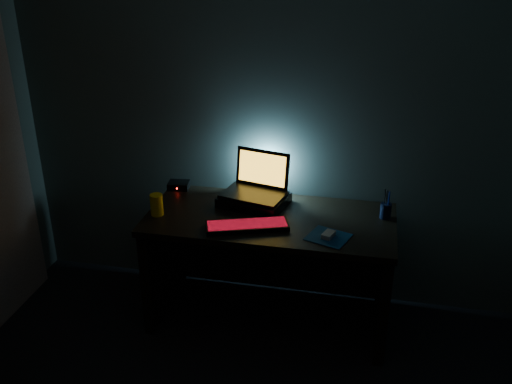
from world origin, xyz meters
TOP-DOWN VIEW (x-y plane):
  - room at (0.00, 0.00)m, footprint 3.50×4.00m
  - desk at (0.00, 1.67)m, footprint 1.50×0.70m
  - riser at (-0.13, 1.77)m, footprint 0.46×0.38m
  - laptop at (-0.12, 1.82)m, footprint 0.43×0.36m
  - keyboard at (-0.11, 1.45)m, footprint 0.50×0.30m
  - mousepad at (0.37, 1.44)m, footprint 0.27×0.26m
  - mouse at (0.37, 1.44)m, footprint 0.08×0.10m
  - pen_cup at (0.68, 1.75)m, footprint 0.07×0.07m
  - juice_glass at (-0.68, 1.51)m, footprint 0.10×0.10m
  - router at (-0.68, 1.91)m, footprint 0.15×0.12m

SIDE VIEW (x-z plane):
  - desk at x=0.00m, z-range 0.12..0.87m
  - mousepad at x=0.37m, z-range 0.75..0.75m
  - keyboard at x=-0.11m, z-range 0.75..0.78m
  - mouse at x=0.37m, z-range 0.75..0.78m
  - router at x=-0.68m, z-range 0.75..0.80m
  - riser at x=-0.13m, z-range 0.75..0.81m
  - pen_cup at x=0.68m, z-range 0.75..0.84m
  - juice_glass at x=-0.68m, z-range 0.75..0.88m
  - laptop at x=-0.12m, z-range 0.74..1.00m
  - room at x=0.00m, z-range 0.00..2.50m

